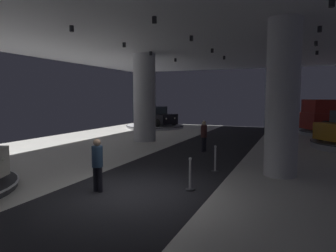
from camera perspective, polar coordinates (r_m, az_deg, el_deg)
ground at (r=9.12m, az=-7.03°, el=-12.62°), size 24.00×44.00×0.06m
column_right at (r=11.40m, az=20.72°, el=4.85°), size 1.14×1.14×5.50m
column_left at (r=19.42m, az=-4.44°, el=5.28°), size 1.41×1.41×5.50m
pickup_truck_deep_right at (r=25.54m, az=29.12°, el=1.31°), size 5.67×4.44×2.30m
display_platform_deep_left at (r=27.91m, az=-2.43°, el=-0.03°), size 5.32×5.32×0.25m
display_car_deep_left at (r=27.87m, az=-2.48°, el=1.75°), size 4.57×3.50×1.71m
visitor_walking_near at (r=9.20m, az=-13.14°, el=-6.56°), size 0.32×0.32×1.59m
visitor_walking_far at (r=15.63m, az=6.77°, el=-1.55°), size 0.32×0.32×1.59m
stanchion_a at (r=11.58m, az=8.86°, el=-6.72°), size 0.28×0.28×1.01m
stanchion_b at (r=9.26m, az=4.17°, el=-9.76°), size 0.28×0.28×1.01m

